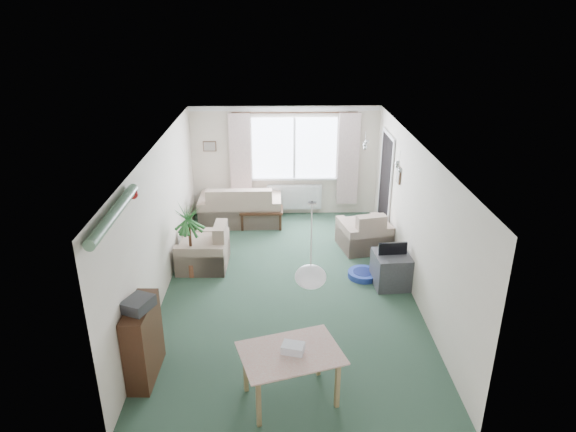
{
  "coord_description": "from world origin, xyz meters",
  "views": [
    {
      "loc": [
        -0.17,
        -7.41,
        4.36
      ],
      "look_at": [
        0.0,
        0.3,
        1.15
      ],
      "focal_mm": 32.0,
      "sensor_mm": 36.0,
      "label": 1
    }
  ],
  "objects_px": {
    "sofa": "(240,203)",
    "pet_bed": "(363,274)",
    "houseplant": "(190,241)",
    "tv_cube": "(391,270)",
    "dining_table": "(291,376)",
    "armchair_corner": "(364,229)",
    "bookshelf": "(143,341)",
    "coffee_table": "(261,218)",
    "armchair_left": "(203,245)"
  },
  "relations": [
    {
      "from": "houseplant",
      "to": "pet_bed",
      "type": "xyz_separation_m",
      "value": [
        2.94,
        -0.16,
        -0.59
      ]
    },
    {
      "from": "sofa",
      "to": "houseplant",
      "type": "distance_m",
      "value": 2.4
    },
    {
      "from": "sofa",
      "to": "tv_cube",
      "type": "distance_m",
      "value": 3.8
    },
    {
      "from": "coffee_table",
      "to": "dining_table",
      "type": "distance_m",
      "value": 5.12
    },
    {
      "from": "armchair_corner",
      "to": "pet_bed",
      "type": "distance_m",
      "value": 1.22
    },
    {
      "from": "coffee_table",
      "to": "bookshelf",
      "type": "bearing_deg",
      "value": -106.03
    },
    {
      "from": "sofa",
      "to": "houseplant",
      "type": "bearing_deg",
      "value": 72.6
    },
    {
      "from": "sofa",
      "to": "armchair_left",
      "type": "height_order",
      "value": "sofa"
    },
    {
      "from": "armchair_left",
      "to": "pet_bed",
      "type": "xyz_separation_m",
      "value": [
        2.79,
        -0.48,
        -0.35
      ]
    },
    {
      "from": "coffee_table",
      "to": "tv_cube",
      "type": "distance_m",
      "value": 3.3
    },
    {
      "from": "sofa",
      "to": "armchair_corner",
      "type": "xyz_separation_m",
      "value": [
        2.43,
        -1.29,
        -0.04
      ]
    },
    {
      "from": "dining_table",
      "to": "armchair_left",
      "type": "bearing_deg",
      "value": 113.44
    },
    {
      "from": "dining_table",
      "to": "sofa",
      "type": "bearing_deg",
      "value": 99.78
    },
    {
      "from": "armchair_corner",
      "to": "bookshelf",
      "type": "bearing_deg",
      "value": 35.21
    },
    {
      "from": "tv_cube",
      "to": "pet_bed",
      "type": "height_order",
      "value": "tv_cube"
    },
    {
      "from": "tv_cube",
      "to": "dining_table",
      "type": "bearing_deg",
      "value": -127.47
    },
    {
      "from": "sofa",
      "to": "bookshelf",
      "type": "xyz_separation_m",
      "value": [
        -0.88,
        -4.89,
        0.08
      ]
    },
    {
      "from": "armchair_left",
      "to": "pet_bed",
      "type": "distance_m",
      "value": 2.85
    },
    {
      "from": "armchair_corner",
      "to": "armchair_left",
      "type": "distance_m",
      "value": 3.05
    },
    {
      "from": "armchair_corner",
      "to": "bookshelf",
      "type": "relative_size",
      "value": 0.86
    },
    {
      "from": "sofa",
      "to": "coffee_table",
      "type": "bearing_deg",
      "value": 150.18
    },
    {
      "from": "armchair_left",
      "to": "bookshelf",
      "type": "height_order",
      "value": "bookshelf"
    },
    {
      "from": "dining_table",
      "to": "tv_cube",
      "type": "xyz_separation_m",
      "value": [
        1.73,
        2.64,
        -0.04
      ]
    },
    {
      "from": "bookshelf",
      "to": "dining_table",
      "type": "distance_m",
      "value": 1.87
    },
    {
      "from": "coffee_table",
      "to": "pet_bed",
      "type": "xyz_separation_m",
      "value": [
        1.8,
        -2.2,
        -0.15
      ]
    },
    {
      "from": "armchair_corner",
      "to": "pet_bed",
      "type": "relative_size",
      "value": 1.69
    },
    {
      "from": "coffee_table",
      "to": "pet_bed",
      "type": "distance_m",
      "value": 2.84
    },
    {
      "from": "sofa",
      "to": "dining_table",
      "type": "bearing_deg",
      "value": 99.24
    },
    {
      "from": "houseplant",
      "to": "tv_cube",
      "type": "bearing_deg",
      "value": -7.08
    },
    {
      "from": "dining_table",
      "to": "pet_bed",
      "type": "height_order",
      "value": "dining_table"
    },
    {
      "from": "bookshelf",
      "to": "pet_bed",
      "type": "relative_size",
      "value": 1.96
    },
    {
      "from": "houseplant",
      "to": "sofa",
      "type": "bearing_deg",
      "value": 73.14
    },
    {
      "from": "sofa",
      "to": "houseplant",
      "type": "relative_size",
      "value": 1.33
    },
    {
      "from": "armchair_left",
      "to": "pet_bed",
      "type": "bearing_deg",
      "value": 81.77
    },
    {
      "from": "tv_cube",
      "to": "pet_bed",
      "type": "distance_m",
      "value": 0.54
    },
    {
      "from": "armchair_left",
      "to": "coffee_table",
      "type": "bearing_deg",
      "value": 151.55
    },
    {
      "from": "armchair_corner",
      "to": "dining_table",
      "type": "xyz_separation_m",
      "value": [
        -1.51,
        -4.06,
        -0.07
      ]
    },
    {
      "from": "houseplant",
      "to": "tv_cube",
      "type": "distance_m",
      "value": 3.4
    },
    {
      "from": "coffee_table",
      "to": "houseplant",
      "type": "xyz_separation_m",
      "value": [
        -1.14,
        -2.04,
        0.44
      ]
    },
    {
      "from": "bookshelf",
      "to": "armchair_left",
      "type": "bearing_deg",
      "value": 85.24
    },
    {
      "from": "houseplant",
      "to": "tv_cube",
      "type": "relative_size",
      "value": 2.09
    },
    {
      "from": "houseplant",
      "to": "pet_bed",
      "type": "height_order",
      "value": "houseplant"
    },
    {
      "from": "dining_table",
      "to": "bookshelf",
      "type": "bearing_deg",
      "value": 165.61
    },
    {
      "from": "sofa",
      "to": "pet_bed",
      "type": "distance_m",
      "value": 3.34
    },
    {
      "from": "houseplant",
      "to": "pet_bed",
      "type": "relative_size",
      "value": 2.49
    },
    {
      "from": "bookshelf",
      "to": "houseplant",
      "type": "xyz_separation_m",
      "value": [
        0.19,
        2.6,
        0.14
      ]
    },
    {
      "from": "bookshelf",
      "to": "dining_table",
      "type": "bearing_deg",
      "value": -12.51
    },
    {
      "from": "sofa",
      "to": "armchair_corner",
      "type": "distance_m",
      "value": 2.75
    },
    {
      "from": "sofa",
      "to": "pet_bed",
      "type": "relative_size",
      "value": 3.3
    },
    {
      "from": "armchair_left",
      "to": "coffee_table",
      "type": "relative_size",
      "value": 1.01
    }
  ]
}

